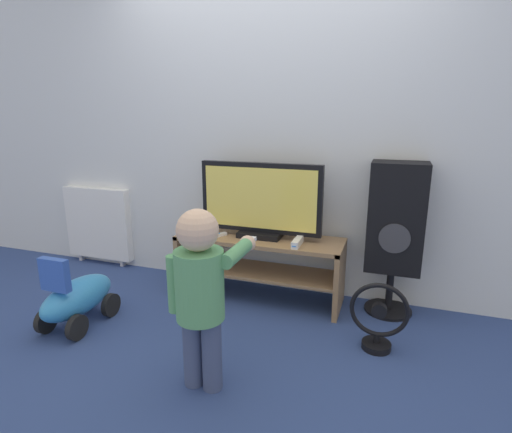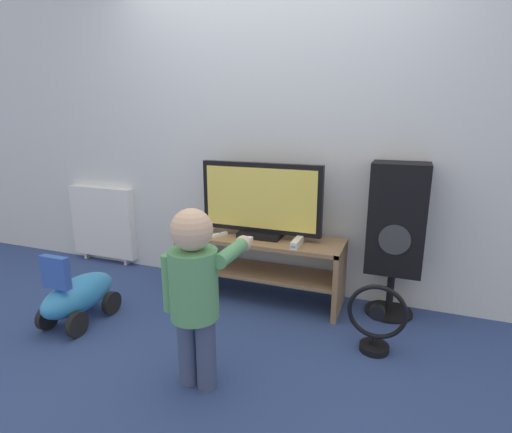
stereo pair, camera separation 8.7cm
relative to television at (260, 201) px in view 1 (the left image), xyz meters
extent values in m
plane|color=navy|center=(0.00, -0.22, -0.77)|extent=(16.00, 16.00, 0.00)
cube|color=silver|center=(0.00, 0.27, 0.53)|extent=(10.00, 0.06, 2.60)
cube|color=#93704C|center=(0.00, -0.02, -0.29)|extent=(1.26, 0.41, 0.03)
cube|color=#93704C|center=(0.00, -0.02, -0.55)|extent=(1.22, 0.37, 0.02)
cube|color=#93704C|center=(-0.61, -0.02, -0.52)|extent=(0.04, 0.41, 0.50)
cube|color=#93704C|center=(0.61, -0.02, -0.52)|extent=(0.04, 0.41, 0.50)
cube|color=black|center=(0.00, 0.00, -0.26)|extent=(0.32, 0.20, 0.04)
cube|color=black|center=(0.00, 0.00, 0.03)|extent=(0.93, 0.05, 0.52)
cube|color=#F2D859|center=(0.00, -0.03, 0.03)|extent=(0.86, 0.01, 0.45)
cube|color=white|center=(0.32, -0.11, -0.25)|extent=(0.05, 0.19, 0.05)
cube|color=#3F8CE5|center=(0.32, -0.21, -0.25)|extent=(0.03, 0.00, 0.01)
cube|color=white|center=(-0.30, -0.09, -0.26)|extent=(0.09, 0.13, 0.02)
cylinder|color=#337FD8|center=(-0.30, -0.09, -0.25)|extent=(0.01, 0.01, 0.00)
cylinder|color=#3F4C72|center=(0.00, -1.11, -0.57)|extent=(0.10, 0.10, 0.40)
cylinder|color=#3F4C72|center=(0.11, -1.11, -0.57)|extent=(0.10, 0.10, 0.40)
cylinder|color=#599E66|center=(0.05, -1.11, -0.19)|extent=(0.25, 0.25, 0.36)
sphere|color=beige|center=(0.05, -1.11, 0.09)|extent=(0.21, 0.21, 0.21)
cylinder|color=#599E66|center=(-0.09, -1.11, -0.21)|extent=(0.08, 0.08, 0.30)
cylinder|color=#599E66|center=(0.20, -0.96, -0.06)|extent=(0.08, 0.30, 0.08)
sphere|color=beige|center=(0.20, -0.80, -0.06)|extent=(0.09, 0.09, 0.09)
cube|color=white|center=(0.20, -0.76, -0.06)|extent=(0.03, 0.13, 0.02)
cylinder|color=black|center=(0.96, 0.09, -0.76)|extent=(0.33, 0.33, 0.02)
cylinder|color=black|center=(0.96, 0.09, -0.61)|extent=(0.05, 0.05, 0.33)
cube|color=black|center=(0.96, 0.09, -0.06)|extent=(0.37, 0.26, 0.76)
cylinder|color=#38383D|center=(0.96, -0.05, -0.18)|extent=(0.20, 0.01, 0.20)
cylinder|color=black|center=(0.91, -0.45, -0.75)|extent=(0.18, 0.18, 0.04)
cylinder|color=black|center=(0.91, -0.45, -0.70)|extent=(0.04, 0.04, 0.06)
torus|color=black|center=(0.91, -0.45, -0.51)|extent=(0.35, 0.03, 0.35)
cylinder|color=black|center=(0.91, -0.45, -0.51)|extent=(0.09, 0.05, 0.09)
ellipsoid|color=#338CD1|center=(-1.03, -0.80, -0.57)|extent=(0.26, 0.59, 0.24)
cube|color=blue|center=(-1.03, -0.97, -0.35)|extent=(0.20, 0.05, 0.21)
cylinder|color=black|center=(-1.16, -0.64, -0.69)|extent=(0.04, 0.17, 0.17)
cylinder|color=black|center=(-0.91, -0.64, -0.69)|extent=(0.04, 0.17, 0.17)
cylinder|color=black|center=(-1.16, -0.97, -0.69)|extent=(0.04, 0.17, 0.17)
cylinder|color=black|center=(-0.91, -0.97, -0.69)|extent=(0.04, 0.17, 0.17)
cube|color=white|center=(-1.68, 0.20, -0.38)|extent=(0.69, 0.08, 0.67)
cube|color=silver|center=(-1.93, 0.20, -0.74)|extent=(0.03, 0.05, 0.06)
cube|color=silver|center=(-1.44, 0.20, -0.74)|extent=(0.03, 0.05, 0.06)
camera|label=1|loc=(0.92, -2.75, 0.63)|focal=28.00mm
camera|label=2|loc=(1.00, -2.72, 0.63)|focal=28.00mm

